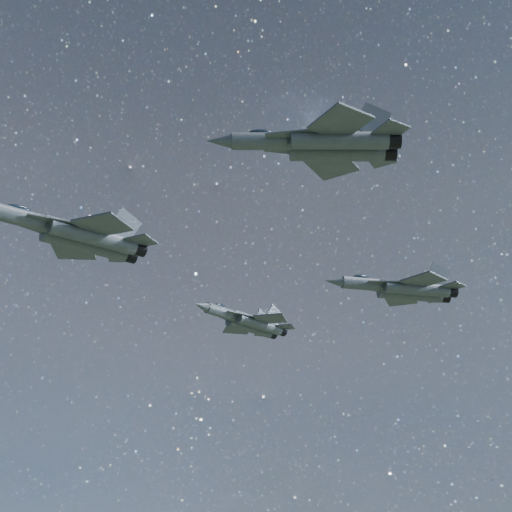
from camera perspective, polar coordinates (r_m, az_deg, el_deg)
name	(u,v)px	position (r m, az deg, el deg)	size (l,w,h in m)	color
jet_lead	(76,234)	(77.57, -14.24, 1.70)	(20.13, 13.86, 5.05)	#3A4249
jet_left	(248,322)	(105.43, -0.66, -5.28)	(17.78, 11.84, 4.52)	#3A4249
jet_right	(322,144)	(66.06, 5.32, 8.93)	(18.07, 11.86, 4.65)	#3A4249
jet_slot	(403,289)	(88.62, 11.66, -2.58)	(17.35, 11.90, 4.36)	#3A4249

